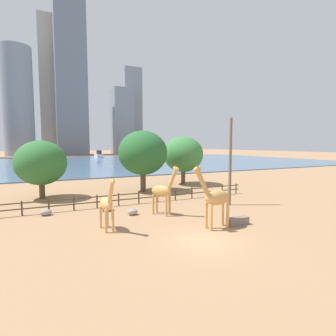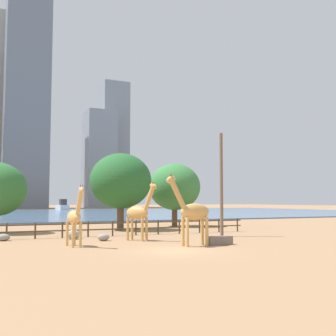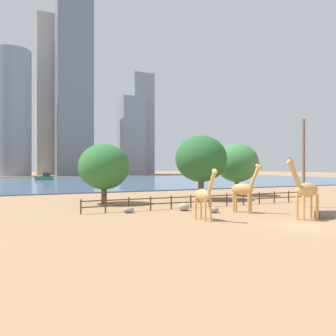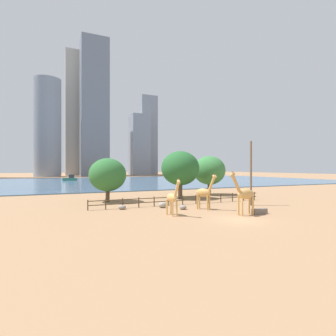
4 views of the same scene
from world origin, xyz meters
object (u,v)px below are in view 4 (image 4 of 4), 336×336
Objects in this scene: utility_pole at (251,173)px; boat_sailboat at (70,179)px; giraffe_tall at (244,194)px; tree_right_tall at (180,168)px; giraffe_companion at (205,192)px; boulder_by_pole at (162,205)px; boulder_small at (122,207)px; feeding_trough at (260,211)px; tree_left_large at (209,170)px; tree_center_broad at (108,175)px; boulder_near_fence at (183,207)px; giraffe_young at (172,198)px; boat_barge at (121,175)px.

boat_sailboat is (-18.90, 80.61, -3.43)m from utility_pole.
giraffe_tall is 0.61× the size of tree_right_tall.
boulder_by_pole is at bearing -161.97° from giraffe_companion.
boulder_small is 0.54× the size of feeding_trough.
tree_right_tall is at bearing 51.07° from boulder_by_pole.
giraffe_companion is at bearing -24.07° from boulder_small.
tree_center_broad is (-19.81, -2.69, -0.57)m from tree_left_large.
boulder_near_fence is at bearing -24.13° from boulder_small.
feeding_trough is at bearing -107.28° from tree_left_large.
utility_pole is (13.05, 2.61, 2.49)m from giraffe_young.
giraffe_companion reaches higher than feeding_trough.
tree_right_tall is at bearing 135.80° from giraffe_companion.
tree_center_broad is (-5.40, 8.72, 3.73)m from boulder_by_pole.
boulder_small is at bearing -146.57° from giraffe_companion.
giraffe_tall is 4.54× the size of boulder_by_pole.
boulder_near_fence is 0.12× the size of tree_left_large.
boulder_by_pole is at bearing 168.26° from boat_barge.
giraffe_young is (-7.25, 2.96, -0.37)m from giraffe_tall.
utility_pole reaches higher than feeding_trough.
giraffe_tall reaches higher than feeding_trough.
boat_barge is (11.46, 91.16, -3.74)m from tree_right_tall.
giraffe_tall is 14.69m from boulder_small.
giraffe_companion reaches higher than boulder_by_pole.
boat_sailboat reaches higher than boat_barge.
boulder_by_pole is 5.17m from boulder_small.
utility_pole reaches higher than boat_barge.
tree_left_large is 1.12× the size of tree_center_broad.
tree_right_tall is (-7.78, -3.21, 0.41)m from tree_left_large.
boulder_by_pole is 0.20× the size of boat_sailboat.
tree_center_broad is 69.00m from boat_sailboat.
giraffe_companion is at bearing -23.90° from boulder_near_fence.
utility_pole is at bearing 56.59° from feeding_trough.
boulder_small is (-11.22, 9.26, -2.03)m from giraffe_tall.
boat_barge is (11.97, 107.91, -0.96)m from giraffe_tall.
tree_right_tall is at bearing -93.38° from giraffe_tall.
boulder_by_pole is at bearing 163.05° from giraffe_young.
utility_pole is 14.61m from tree_left_large.
boulder_near_fence is at bearing -56.53° from giraffe_tall.
boat_barge is (13.87, 102.82, -0.77)m from giraffe_companion.
feeding_trough is (3.96, -5.18, -1.81)m from giraffe_companion.
tree_right_tall reaches higher than tree_center_broad.
boat_sailboat is at bearing 155.37° from giraffe_companion.
tree_left_large is at bearing 113.06° from giraffe_companion.
giraffe_young is 9.93m from feeding_trough.
tree_right_tall reaches higher than boat_sailboat.
feeding_trough is (-3.73, -5.66, -4.11)m from utility_pole.
giraffe_young is 0.46× the size of utility_pole.
tree_left_large is (15.55, 17.00, 2.74)m from giraffe_young.
giraffe_tall is 0.65× the size of tree_left_large.
boat_barge is at bearing -128.35° from boat_sailboat.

